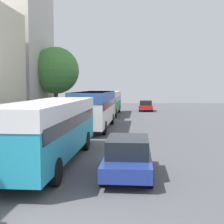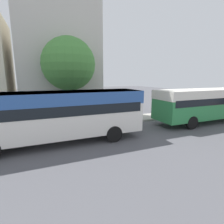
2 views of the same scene
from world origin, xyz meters
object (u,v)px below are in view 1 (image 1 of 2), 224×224
(car_crossing, at_px, (128,156))
(pedestrian_near_curb, at_px, (74,109))
(car_far_curb, at_px, (146,106))
(bus_third_in_line, at_px, (108,100))
(bus_lead, at_px, (49,123))
(bus_following, at_px, (95,105))

(car_crossing, bearing_deg, pedestrian_near_curb, -72.59)
(pedestrian_near_curb, bearing_deg, car_crossing, -72.59)
(car_far_curb, bearing_deg, pedestrian_near_curb, -125.34)
(bus_third_in_line, bearing_deg, pedestrian_near_curb, -122.50)
(bus_lead, height_order, bus_following, bus_following)
(bus_third_in_line, distance_m, car_crossing, 26.47)
(bus_following, relative_size, car_crossing, 2.37)
(bus_following, distance_m, car_crossing, 13.74)
(bus_lead, relative_size, bus_third_in_line, 0.96)
(bus_third_in_line, distance_m, car_far_curb, 7.83)
(car_crossing, xyz_separation_m, car_far_curb, (1.31, 32.38, 0.01))
(bus_lead, height_order, pedestrian_near_curb, bus_lead)
(bus_lead, height_order, car_far_curb, bus_lead)
(bus_lead, relative_size, bus_following, 0.99)
(car_crossing, relative_size, car_far_curb, 1.08)
(bus_lead, bearing_deg, pedestrian_near_curb, 98.94)
(pedestrian_near_curb, bearing_deg, bus_following, -66.27)
(bus_following, xyz_separation_m, car_crossing, (3.18, -13.31, -1.20))
(bus_lead, xyz_separation_m, bus_third_in_line, (0.16, 24.56, 0.04))
(bus_following, bearing_deg, bus_lead, -91.90)
(car_far_curb, bearing_deg, car_crossing, -92.32)
(bus_third_in_line, bearing_deg, bus_following, -89.01)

